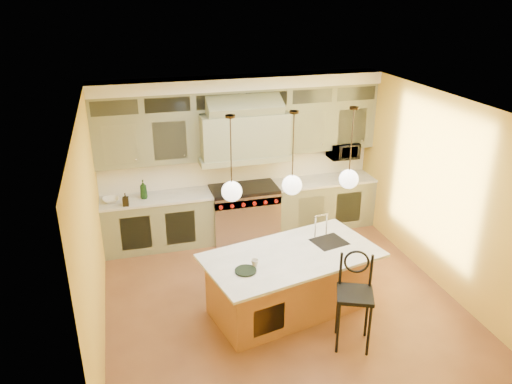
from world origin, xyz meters
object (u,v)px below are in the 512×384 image
object	(u,v)px
range	(244,211)
kitchen_island	(290,281)
microwave	(343,150)
counter_stool	(355,294)

from	to	relation	value
range	kitchen_island	size ratio (longest dim) A/B	0.46
kitchen_island	microwave	world-z (taller)	microwave
counter_stool	microwave	size ratio (longest dim) A/B	2.35
microwave	kitchen_island	bearing A→B (deg)	-127.21
range	microwave	distance (m)	2.18
kitchen_island	microwave	size ratio (longest dim) A/B	4.79
range	microwave	bearing A→B (deg)	3.12
kitchen_island	counter_stool	size ratio (longest dim) A/B	2.04
microwave	counter_stool	bearing A→B (deg)	-111.72
counter_stool	microwave	distance (m)	3.73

